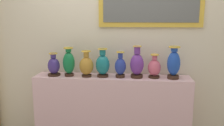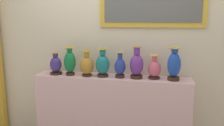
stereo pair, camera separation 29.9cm
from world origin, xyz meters
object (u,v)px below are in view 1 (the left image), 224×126
vase_ochre (86,66)px  vase_teal (103,65)px  vase_indigo (54,66)px  vase_violet (137,64)px  vase_cobalt (120,66)px  vase_sapphire (174,64)px  vase_rose (154,68)px  vase_emerald (69,63)px

vase_ochre → vase_teal: bearing=4.3°
vase_indigo → vase_teal: vase_teal is taller
vase_teal → vase_violet: 0.43m
vase_ochre → vase_cobalt: size_ratio=1.01×
vase_teal → vase_cobalt: vase_teal is taller
vase_sapphire → vase_violet: bearing=179.1°
vase_rose → vase_teal: bearing=-178.4°
vase_teal → vase_cobalt: size_ratio=1.11×
vase_emerald → vase_sapphire: bearing=0.3°
vase_indigo → vase_violet: vase_violet is taller
vase_teal → vase_rose: (0.65, 0.02, -0.03)m
vase_indigo → vase_emerald: (0.20, -0.01, 0.05)m
vase_cobalt → vase_sapphire: vase_sapphire is taller
vase_emerald → vase_teal: 0.44m
vase_emerald → vase_cobalt: size_ratio=1.13×
vase_ochre → vase_emerald: bearing=178.3°
vase_teal → vase_rose: bearing=1.6°
vase_violet → vase_rose: vase_violet is taller
vase_emerald → vase_teal: bearing=1.1°
vase_ochre → vase_teal: vase_teal is taller
vase_indigo → vase_rose: size_ratio=0.99×
vase_cobalt → vase_indigo: bearing=180.0°
vase_violet → vase_sapphire: (0.45, -0.01, 0.02)m
vase_cobalt → vase_sapphire: (0.66, 0.00, 0.05)m
vase_violet → vase_rose: size_ratio=1.33×
vase_indigo → vase_rose: bearing=1.0°
vase_indigo → vase_emerald: size_ratio=0.80×
vase_violet → vase_rose: 0.22m
vase_rose → vase_violet: bearing=-176.6°
vase_rose → vase_emerald: bearing=-178.6°
vase_cobalt → vase_sapphire: bearing=0.2°
vase_ochre → vase_sapphire: (1.09, 0.01, 0.05)m
vase_teal → vase_violet: vase_violet is taller
vase_ochre → vase_violet: bearing=1.9°
vase_cobalt → vase_emerald: bearing=-179.6°
vase_emerald → vase_violet: size_ratio=0.93×
vase_indigo → vase_sapphire: vase_sapphire is taller
vase_emerald → vase_teal: size_ratio=1.02×
vase_cobalt → vase_rose: vase_cobalt is taller
vase_cobalt → vase_rose: size_ratio=1.09×
vase_ochre → vase_violet: size_ratio=0.83×
vase_ochre → vase_teal: (0.21, 0.02, 0.02)m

